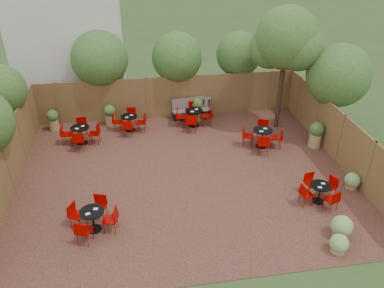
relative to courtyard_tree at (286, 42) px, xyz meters
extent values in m
plane|color=#354F23|center=(-4.71, -3.17, -3.87)|extent=(80.00, 80.00, 0.00)
cube|color=#371916|center=(-4.71, -3.17, -3.86)|extent=(12.00, 10.00, 0.02)
cube|color=brown|center=(-4.71, 1.83, -2.87)|extent=(12.00, 0.08, 2.00)
cube|color=brown|center=(-10.71, -3.17, -2.87)|extent=(0.08, 10.00, 2.00)
cube|color=brown|center=(1.29, -3.17, -2.87)|extent=(0.08, 10.00, 2.00)
cube|color=beige|center=(-9.21, 4.83, 0.13)|extent=(5.00, 4.00, 8.00)
sphere|color=#31581C|center=(-11.31, -0.17, -1.29)|extent=(1.94, 1.94, 1.94)
sphere|color=#31581C|center=(-7.71, 2.53, -1.11)|extent=(2.55, 2.55, 2.55)
sphere|color=#31581C|center=(-4.21, 2.43, -1.18)|extent=(2.32, 2.32, 2.32)
sphere|color=#31581C|center=(-1.21, 2.63, -1.23)|extent=(2.16, 2.16, 2.16)
sphere|color=#31581C|center=(1.89, -1.17, -1.10)|extent=(2.56, 2.56, 2.56)
cylinder|color=black|center=(0.01, 0.01, -1.74)|extent=(0.27, 0.27, 4.23)
sphere|color=#31581C|center=(0.01, 0.01, 0.17)|extent=(2.58, 2.58, 2.58)
sphere|color=#31581C|center=(-0.49, 0.41, -0.30)|extent=(1.81, 1.81, 1.81)
sphere|color=#31581C|center=(0.41, -0.39, -0.13)|extent=(1.88, 1.88, 1.88)
cube|color=brown|center=(-3.80, 1.38, -3.40)|extent=(1.64, 0.67, 0.05)
cube|color=brown|center=(-3.80, 1.59, -3.11)|extent=(1.59, 0.31, 0.48)
cube|color=black|center=(-4.52, 1.38, -3.64)|extent=(0.12, 0.48, 0.42)
cube|color=black|center=(-3.08, 1.38, -3.64)|extent=(0.12, 0.48, 0.42)
cube|color=brown|center=(-3.51, 1.38, -3.41)|extent=(1.57, 0.55, 0.05)
cube|color=brown|center=(-3.51, 1.59, -3.13)|extent=(1.55, 0.20, 0.47)
cube|color=black|center=(-4.21, 1.38, -3.65)|extent=(0.09, 0.47, 0.41)
cube|color=black|center=(-2.81, 1.38, -3.65)|extent=(0.09, 0.47, 0.41)
cylinder|color=black|center=(-8.62, -0.21, -3.84)|extent=(0.45, 0.45, 0.03)
cylinder|color=black|center=(-8.62, -0.21, -3.48)|extent=(0.05, 0.05, 0.71)
cylinder|color=black|center=(-8.62, -0.21, -3.11)|extent=(0.77, 0.77, 0.03)
cube|color=white|center=(-8.49, -0.13, -3.09)|extent=(0.15, 0.11, 0.02)
cube|color=white|center=(-8.72, -0.33, -3.09)|extent=(0.15, 0.11, 0.02)
cylinder|color=black|center=(-3.69, 0.63, -3.84)|extent=(0.46, 0.46, 0.03)
cylinder|color=black|center=(-3.69, 0.63, -3.47)|extent=(0.05, 0.05, 0.73)
cylinder|color=black|center=(-3.69, 0.63, -3.09)|extent=(0.79, 0.79, 0.03)
cube|color=white|center=(-3.57, 0.71, -3.07)|extent=(0.16, 0.13, 0.02)
cube|color=white|center=(-3.80, 0.50, -3.07)|extent=(0.16, 0.13, 0.02)
cylinder|color=black|center=(-6.60, 0.63, -3.84)|extent=(0.42, 0.42, 0.03)
cylinder|color=black|center=(-6.60, 0.63, -3.50)|extent=(0.05, 0.05, 0.67)
cylinder|color=black|center=(-6.60, 0.63, -3.16)|extent=(0.72, 0.72, 0.03)
cube|color=white|center=(-6.48, 0.71, -3.14)|extent=(0.15, 0.11, 0.01)
cube|color=white|center=(-6.69, 0.52, -3.14)|extent=(0.15, 0.11, 0.01)
cylinder|color=black|center=(-1.23, -1.65, -3.84)|extent=(0.46, 0.46, 0.03)
cylinder|color=black|center=(-1.23, -1.65, -3.47)|extent=(0.05, 0.05, 0.73)
cylinder|color=black|center=(-1.23, -1.65, -3.09)|extent=(0.79, 0.79, 0.03)
cube|color=white|center=(-1.10, -1.56, -3.07)|extent=(0.17, 0.15, 0.02)
cube|color=white|center=(-1.33, -1.77, -3.07)|extent=(0.17, 0.15, 0.02)
cylinder|color=black|center=(-7.78, -5.66, -3.84)|extent=(0.42, 0.42, 0.03)
cylinder|color=black|center=(-7.78, -5.66, -3.50)|extent=(0.05, 0.05, 0.67)
cylinder|color=black|center=(-7.78, -5.66, -3.15)|extent=(0.73, 0.73, 0.03)
cube|color=white|center=(-7.66, -5.58, -3.13)|extent=(0.16, 0.13, 0.01)
cube|color=white|center=(-7.88, -5.77, -3.13)|extent=(0.16, 0.13, 0.01)
cylinder|color=black|center=(-0.49, -5.44, -3.84)|extent=(0.39, 0.39, 0.03)
cylinder|color=black|center=(-0.49, -5.44, -3.52)|extent=(0.04, 0.04, 0.62)
cylinder|color=black|center=(-0.49, -5.44, -3.20)|extent=(0.68, 0.68, 0.03)
cube|color=white|center=(-0.38, -5.36, -3.18)|extent=(0.14, 0.12, 0.01)
cube|color=white|center=(-0.58, -5.54, -3.18)|extent=(0.14, 0.12, 0.01)
cylinder|color=#9C794E|center=(-7.46, 1.33, -3.60)|extent=(0.45, 0.45, 0.51)
sphere|color=#31581C|center=(-7.46, 1.33, -3.14)|extent=(0.53, 0.53, 0.53)
cylinder|color=#9C794E|center=(-3.41, 1.48, -3.60)|extent=(0.45, 0.45, 0.51)
sphere|color=#31581C|center=(-3.41, 1.48, -3.14)|extent=(0.54, 0.54, 0.54)
cylinder|color=#9C794E|center=(-9.93, 1.23, -3.60)|extent=(0.44, 0.44, 0.50)
sphere|color=#31581C|center=(-9.93, 1.23, -3.16)|extent=(0.52, 0.52, 0.52)
cylinder|color=#9C794E|center=(0.94, -1.98, -3.56)|extent=(0.51, 0.51, 0.58)
sphere|color=#31581C|center=(0.94, -1.98, -3.05)|extent=(0.61, 0.61, 0.61)
cylinder|color=#9C794E|center=(-0.55, -7.06, -3.75)|extent=(0.47, 0.47, 0.21)
sphere|color=#739B50|center=(-0.55, -7.06, -3.48)|extent=(0.64, 0.64, 0.64)
cylinder|color=#9C794E|center=(-0.92, -7.64, -3.76)|extent=(0.39, 0.39, 0.18)
sphere|color=#739B50|center=(-0.92, -7.64, -3.54)|extent=(0.53, 0.53, 0.53)
cylinder|color=#9C794E|center=(0.99, -4.89, -3.76)|extent=(0.40, 0.40, 0.18)
sphere|color=#739B50|center=(0.99, -4.89, -3.54)|extent=(0.54, 0.54, 0.54)
camera|label=1|loc=(-6.22, -14.78, 4.23)|focal=35.88mm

